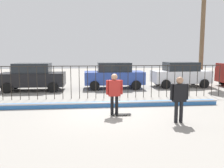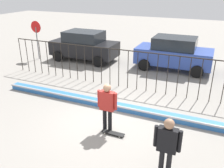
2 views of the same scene
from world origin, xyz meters
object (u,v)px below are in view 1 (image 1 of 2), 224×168
object	(u,v)px
skateboarder	(114,90)
parked_car_black	(33,77)
parked_car_blue	(114,75)
parked_car_white	(180,74)
camera_operator	(179,95)
skateboard	(121,114)

from	to	relation	value
skateboarder	parked_car_black	xyz separation A→B (m)	(-4.83, 6.99, -0.07)
parked_car_blue	parked_car_white	distance (m)	5.18
parked_car_white	camera_operator	bearing A→B (deg)	-116.45
camera_operator	parked_car_blue	distance (m)	8.91
skateboard	parked_car_blue	size ratio (longest dim) A/B	0.19
parked_car_black	skateboard	bearing A→B (deg)	-56.07
skateboard	parked_car_white	bearing A→B (deg)	47.52
camera_operator	parked_car_blue	size ratio (longest dim) A/B	0.40
skateboard	camera_operator	bearing A→B (deg)	-37.30
camera_operator	parked_car_black	size ratio (longest dim) A/B	0.40
camera_operator	parked_car_black	distance (m)	10.94
camera_operator	parked_car_white	distance (m)	9.81
skateboard	skateboarder	bearing A→B (deg)	144.07
parked_car_blue	parked_car_white	world-z (taller)	same
skateboarder	parked_car_blue	distance (m)	7.51
camera_operator	parked_car_white	xyz separation A→B (m)	(3.76, 9.06, -0.06)
skateboarder	camera_operator	xyz separation A→B (m)	(2.25, -1.34, -0.01)
skateboarder	camera_operator	world-z (taller)	skateboarder
parked_car_black	parked_car_blue	bearing A→B (deg)	3.11
camera_operator	parked_car_blue	world-z (taller)	parked_car_blue
parked_car_black	parked_car_white	world-z (taller)	same
camera_operator	parked_car_blue	bearing A→B (deg)	-32.82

